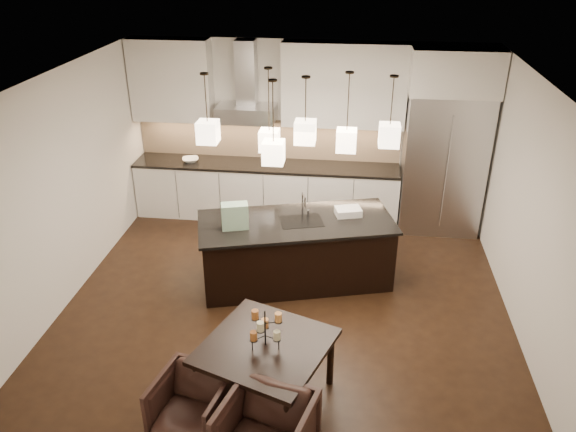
# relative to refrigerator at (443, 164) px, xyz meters

# --- Properties ---
(floor) EXTENTS (5.50, 5.50, 0.02)m
(floor) POSITION_rel_refrigerator_xyz_m (-2.10, -2.38, -1.08)
(floor) COLOR black
(floor) RESTS_ON ground
(ceiling) EXTENTS (5.50, 5.50, 0.02)m
(ceiling) POSITION_rel_refrigerator_xyz_m (-2.10, -2.38, 1.73)
(ceiling) COLOR white
(ceiling) RESTS_ON wall_back
(wall_back) EXTENTS (5.50, 0.02, 2.80)m
(wall_back) POSITION_rel_refrigerator_xyz_m (-2.10, 0.38, 0.32)
(wall_back) COLOR silver
(wall_back) RESTS_ON ground
(wall_front) EXTENTS (5.50, 0.02, 2.80)m
(wall_front) POSITION_rel_refrigerator_xyz_m (-2.10, -5.14, 0.32)
(wall_front) COLOR silver
(wall_front) RESTS_ON ground
(wall_left) EXTENTS (0.02, 5.50, 2.80)m
(wall_left) POSITION_rel_refrigerator_xyz_m (-4.86, -2.38, 0.32)
(wall_left) COLOR silver
(wall_left) RESTS_ON ground
(wall_right) EXTENTS (0.02, 5.50, 2.80)m
(wall_right) POSITION_rel_refrigerator_xyz_m (0.66, -2.38, 0.32)
(wall_right) COLOR silver
(wall_right) RESTS_ON ground
(refrigerator) EXTENTS (1.20, 0.72, 2.15)m
(refrigerator) POSITION_rel_refrigerator_xyz_m (0.00, 0.00, 0.00)
(refrigerator) COLOR #B7B7BA
(refrigerator) RESTS_ON floor
(fridge_panel) EXTENTS (1.26, 0.72, 0.65)m
(fridge_panel) POSITION_rel_refrigerator_xyz_m (0.00, 0.00, 1.40)
(fridge_panel) COLOR silver
(fridge_panel) RESTS_ON refrigerator
(lower_cabinets) EXTENTS (4.21, 0.62, 0.88)m
(lower_cabinets) POSITION_rel_refrigerator_xyz_m (-2.73, 0.05, -0.64)
(lower_cabinets) COLOR silver
(lower_cabinets) RESTS_ON floor
(countertop) EXTENTS (4.21, 0.66, 0.04)m
(countertop) POSITION_rel_refrigerator_xyz_m (-2.73, 0.05, -0.17)
(countertop) COLOR black
(countertop) RESTS_ON lower_cabinets
(backsplash) EXTENTS (4.21, 0.02, 0.63)m
(backsplash) POSITION_rel_refrigerator_xyz_m (-2.73, 0.35, 0.16)
(backsplash) COLOR #CFB08D
(backsplash) RESTS_ON countertop
(upper_cab_left) EXTENTS (1.25, 0.35, 1.25)m
(upper_cab_left) POSITION_rel_refrigerator_xyz_m (-4.20, 0.19, 1.10)
(upper_cab_left) COLOR silver
(upper_cab_left) RESTS_ON wall_back
(upper_cab_right) EXTENTS (1.85, 0.35, 1.25)m
(upper_cab_right) POSITION_rel_refrigerator_xyz_m (-1.55, 0.19, 1.10)
(upper_cab_right) COLOR silver
(upper_cab_right) RESTS_ON wall_back
(hood_canopy) EXTENTS (0.90, 0.52, 0.24)m
(hood_canopy) POSITION_rel_refrigerator_xyz_m (-3.03, 0.10, 0.65)
(hood_canopy) COLOR #B7B7BA
(hood_canopy) RESTS_ON wall_back
(hood_chimney) EXTENTS (0.30, 0.28, 0.96)m
(hood_chimney) POSITION_rel_refrigerator_xyz_m (-3.03, 0.21, 1.24)
(hood_chimney) COLOR #B7B7BA
(hood_chimney) RESTS_ON hood_canopy
(fruit_bowl) EXTENTS (0.32, 0.32, 0.06)m
(fruit_bowl) POSITION_rel_refrigerator_xyz_m (-3.94, 0.00, -0.12)
(fruit_bowl) COLOR silver
(fruit_bowl) RESTS_ON countertop
(island_body) EXTENTS (2.60, 1.59, 0.85)m
(island_body) POSITION_rel_refrigerator_xyz_m (-2.04, -1.80, -0.65)
(island_body) COLOR black
(island_body) RESTS_ON floor
(island_top) EXTENTS (2.69, 1.68, 0.04)m
(island_top) POSITION_rel_refrigerator_xyz_m (-2.04, -1.80, -0.20)
(island_top) COLOR black
(island_top) RESTS_ON island_body
(faucet) EXTENTS (0.16, 0.25, 0.37)m
(faucet) POSITION_rel_refrigerator_xyz_m (-1.97, -1.68, 0.00)
(faucet) COLOR silver
(faucet) RESTS_ON island_top
(tote_bag) EXTENTS (0.36, 0.26, 0.33)m
(tote_bag) POSITION_rel_refrigerator_xyz_m (-2.78, -2.08, -0.02)
(tote_bag) COLOR #1A623E
(tote_bag) RESTS_ON island_top
(food_container) EXTENTS (0.38, 0.31, 0.10)m
(food_container) POSITION_rel_refrigerator_xyz_m (-1.38, -1.55, -0.13)
(food_container) COLOR silver
(food_container) RESTS_ON island_top
(dining_table) EXTENTS (1.45, 1.45, 0.68)m
(dining_table) POSITION_rel_refrigerator_xyz_m (-2.10, -3.99, -0.74)
(dining_table) COLOR black
(dining_table) RESTS_ON floor
(candelabra) EXTENTS (0.42, 0.42, 0.40)m
(candelabra) POSITION_rel_refrigerator_xyz_m (-2.10, -3.99, -0.20)
(candelabra) COLOR black
(candelabra) RESTS_ON dining_table
(candle_a) EXTENTS (0.09, 0.09, 0.09)m
(candle_a) POSITION_rel_refrigerator_xyz_m (-1.98, -4.03, -0.24)
(candle_a) COLOR beige
(candle_a) RESTS_ON candelabra
(candle_b) EXTENTS (0.09, 0.09, 0.09)m
(candle_b) POSITION_rel_refrigerator_xyz_m (-2.12, -3.86, -0.24)
(candle_b) COLOR #D68B45
(candle_b) RESTS_ON candelabra
(candle_c) EXTENTS (0.09, 0.09, 0.09)m
(candle_c) POSITION_rel_refrigerator_xyz_m (-2.19, -4.07, -0.24)
(candle_c) COLOR #A35D2A
(candle_c) RESTS_ON candelabra
(candle_d) EXTENTS (0.09, 0.09, 0.09)m
(candle_d) POSITION_rel_refrigerator_xyz_m (-1.98, -3.95, -0.10)
(candle_d) COLOR #D68B45
(candle_d) RESTS_ON candelabra
(candle_e) EXTENTS (0.09, 0.09, 0.09)m
(candle_e) POSITION_rel_refrigerator_xyz_m (-2.20, -3.93, -0.10)
(candle_e) COLOR #A35D2A
(candle_e) RESTS_ON candelabra
(candle_f) EXTENTS (0.09, 0.09, 0.09)m
(candle_f) POSITION_rel_refrigerator_xyz_m (-2.12, -4.10, -0.10)
(candle_f) COLOR beige
(candle_f) RESTS_ON candelabra
(armchair_left) EXTENTS (0.78, 0.79, 0.61)m
(armchair_left) POSITION_rel_refrigerator_xyz_m (-2.71, -4.48, -0.77)
(armchair_left) COLOR black
(armchair_left) RESTS_ON floor
(pendant_a) EXTENTS (0.24, 0.24, 0.26)m
(pendant_a) POSITION_rel_refrigerator_xyz_m (-3.07, -2.00, 1.03)
(pendant_a) COLOR #F9E2BD
(pendant_a) RESTS_ON ceiling
(pendant_b) EXTENTS (0.24, 0.24, 0.26)m
(pendant_b) POSITION_rel_refrigerator_xyz_m (-2.40, -1.62, 0.83)
(pendant_b) COLOR #F9E2BD
(pendant_b) RESTS_ON ceiling
(pendant_c) EXTENTS (0.24, 0.24, 0.26)m
(pendant_c) POSITION_rel_refrigerator_xyz_m (-1.92, -2.02, 1.09)
(pendant_c) COLOR #F9E2BD
(pendant_c) RESTS_ON ceiling
(pendant_d) EXTENTS (0.24, 0.24, 0.26)m
(pendant_d) POSITION_rel_refrigerator_xyz_m (-1.45, -1.73, 0.91)
(pendant_d) COLOR #F9E2BD
(pendant_d) RESTS_ON ceiling
(pendant_e) EXTENTS (0.24, 0.24, 0.26)m
(pendant_e) POSITION_rel_refrigerator_xyz_m (-0.96, -1.86, 1.04)
(pendant_e) COLOR #F9E2BD
(pendant_e) RESTS_ON ceiling
(pendant_f) EXTENTS (0.24, 0.24, 0.26)m
(pendant_f) POSITION_rel_refrigerator_xyz_m (-2.26, -2.22, 0.90)
(pendant_f) COLOR #F9E2BD
(pendant_f) RESTS_ON ceiling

